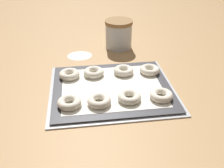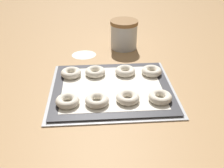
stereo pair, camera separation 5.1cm
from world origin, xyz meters
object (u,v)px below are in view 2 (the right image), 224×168
(bagel_back_mid_left, at_px, (95,72))
(bagel_front_mid_right, at_px, (128,98))
(bagel_front_mid_left, at_px, (97,100))
(flour_canister, at_px, (124,34))
(baking_tray, at_px, (112,89))
(bagel_front_far_left, at_px, (68,101))
(bagel_back_far_left, at_px, (71,73))
(bagel_back_far_right, at_px, (152,71))
(bagel_back_mid_right, at_px, (125,71))
(bagel_front_far_right, at_px, (160,97))

(bagel_back_mid_left, bearing_deg, bagel_front_mid_right, -60.41)
(bagel_front_mid_left, relative_size, flour_canister, 0.58)
(baking_tray, height_order, bagel_front_far_left, bagel_front_far_left)
(bagel_front_mid_left, relative_size, bagel_back_far_left, 1.00)
(flour_canister, bearing_deg, bagel_back_far_right, -74.81)
(bagel_back_mid_right, bearing_deg, bagel_back_far_right, -4.37)
(bagel_front_far_right, xyz_separation_m, flour_canister, (-0.07, 0.45, 0.04))
(bagel_front_far_right, relative_size, bagel_back_far_left, 1.00)
(bagel_back_mid_left, bearing_deg, bagel_front_mid_left, -89.11)
(bagel_back_mid_right, bearing_deg, bagel_back_far_left, -179.66)
(bagel_back_far_right, bearing_deg, bagel_back_far_left, 178.79)
(bagel_front_far_left, bearing_deg, bagel_back_mid_right, 41.72)
(bagel_front_far_left, distance_m, bagel_back_far_left, 0.18)
(baking_tray, xyz_separation_m, bagel_front_far_left, (-0.15, -0.09, 0.02))
(bagel_front_mid_left, height_order, bagel_front_far_right, same)
(bagel_front_mid_left, distance_m, bagel_back_far_left, 0.21)
(bagel_front_mid_right, bearing_deg, bagel_back_far_left, 137.60)
(flour_canister, bearing_deg, bagel_front_mid_right, -94.53)
(bagel_back_mid_left, distance_m, bagel_back_far_right, 0.21)
(bagel_front_mid_left, bearing_deg, bagel_front_mid_right, 4.65)
(bagel_front_far_left, bearing_deg, bagel_back_far_left, 90.22)
(bagel_front_far_left, bearing_deg, baking_tray, 31.84)
(bagel_back_far_left, height_order, bagel_back_mid_right, same)
(bagel_front_mid_right, xyz_separation_m, bagel_back_mid_left, (-0.10, 0.18, 0.00))
(bagel_back_mid_left, bearing_deg, bagel_back_far_right, -2.65)
(baking_tray, distance_m, bagel_front_mid_left, 0.11)
(bagel_front_mid_right, height_order, bagel_front_far_right, same)
(bagel_back_mid_left, relative_size, flour_canister, 0.58)
(bagel_front_mid_left, distance_m, bagel_back_mid_left, 0.19)
(bagel_front_far_right, bearing_deg, bagel_front_mid_right, 177.41)
(bagel_front_far_left, height_order, bagel_back_mid_left, same)
(bagel_front_mid_left, distance_m, bagel_front_far_right, 0.20)
(baking_tray, distance_m, bagel_front_far_left, 0.17)
(bagel_front_far_left, bearing_deg, bagel_front_far_right, 0.01)
(bagel_front_far_left, distance_m, bagel_back_far_right, 0.35)
(flour_canister, bearing_deg, bagel_back_far_left, -129.82)
(bagel_front_mid_left, height_order, bagel_back_far_right, same)
(baking_tray, relative_size, bagel_front_mid_right, 5.72)
(bagel_front_mid_right, xyz_separation_m, bagel_front_far_right, (0.10, -0.00, 0.00))
(bagel_front_mid_left, xyz_separation_m, bagel_back_far_left, (-0.09, 0.18, 0.00))
(bagel_back_far_left, distance_m, bagel_back_mid_left, 0.09)
(baking_tray, height_order, bagel_back_far_left, bagel_back_far_left)
(bagel_front_far_left, bearing_deg, flour_canister, 63.40)
(bagel_back_mid_right, bearing_deg, bagel_back_mid_left, 178.85)
(bagel_back_mid_right, xyz_separation_m, flour_canister, (0.02, 0.27, 0.04))
(bagel_front_far_left, relative_size, bagel_front_far_right, 1.00)
(bagel_front_mid_left, bearing_deg, bagel_back_far_right, 40.12)
(bagel_back_far_left, bearing_deg, bagel_front_mid_left, -63.01)
(bagel_front_mid_left, distance_m, bagel_front_mid_right, 0.10)
(bagel_front_far_left, xyz_separation_m, bagel_front_mid_right, (0.19, 0.00, 0.00))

